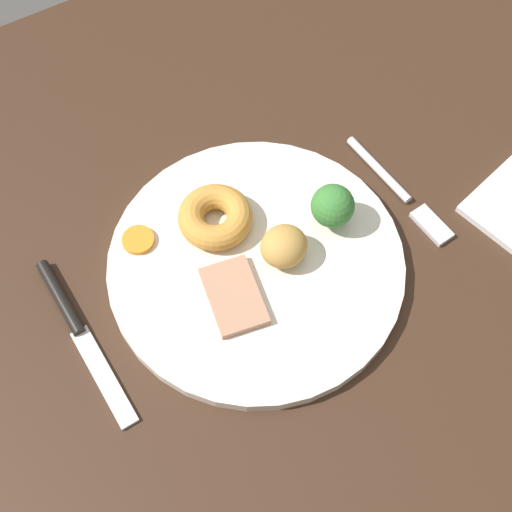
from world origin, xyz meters
The scene contains 9 objects.
dining_table centered at (0.00, 0.00, 1.80)cm, with size 120.00×84.00×3.60cm, color #382316.
dinner_plate centered at (0.69, 1.51, 4.30)cm, with size 28.59×28.59×1.40cm, color silver.
meat_slice_main centered at (4.43, 3.82, 5.40)cm, with size 7.29×4.66×0.80cm, color tan.
yorkshire_pudding centered at (1.98, -4.07, 6.27)cm, with size 7.30×7.30×2.55cm, color #C68938.
roast_potato_left centered at (-1.88, 2.31, 6.77)cm, with size 4.57×4.32×3.55cm, color #BC8C42.
carrot_coin_front centered at (9.41, -6.17, 5.26)cm, with size 3.15×3.15×0.52cm, color orange.
broccoli_floret centered at (-7.89, 1.36, 7.70)cm, with size 4.24×4.24×4.89cm.
fork centered at (-16.44, 1.60, 3.99)cm, with size 2.72×15.32×0.90cm.
knife centered at (18.26, -1.57, 4.05)cm, with size 2.00×18.53×1.20cm.
Camera 1 is at (17.25, 29.54, 65.41)cm, focal length 50.39 mm.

